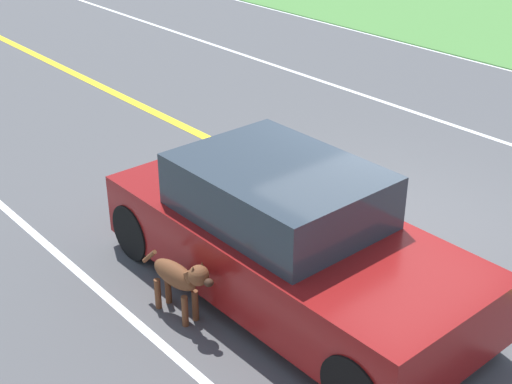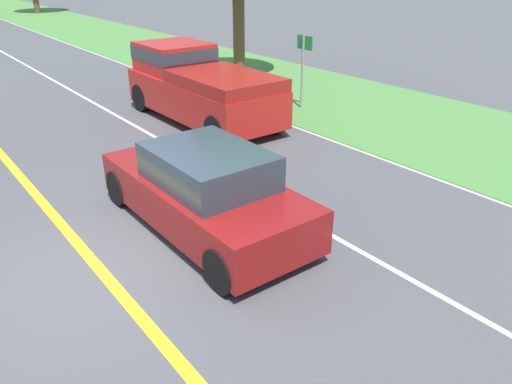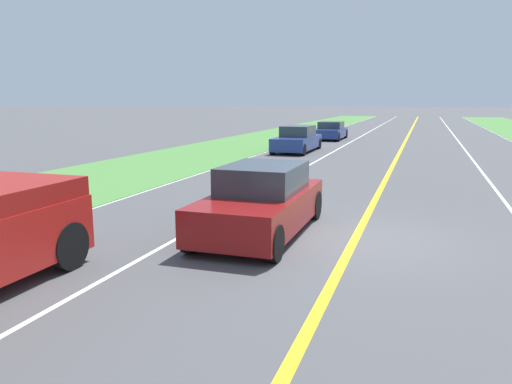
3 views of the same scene
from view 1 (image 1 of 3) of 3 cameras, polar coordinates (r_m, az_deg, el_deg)
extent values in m
plane|color=#4C4C4F|center=(9.20, 10.58, -2.69)|extent=(400.00, 400.00, 0.00)
cube|color=yellow|center=(9.20, 10.58, -2.67)|extent=(0.18, 160.00, 0.01)
cube|color=white|center=(7.22, -7.83, -11.76)|extent=(0.10, 160.00, 0.01)
cube|color=maroon|center=(7.51, 2.60, -4.72)|extent=(1.79, 4.32, 0.72)
cube|color=#2D3842|center=(7.30, 1.78, 0.12)|extent=(1.54, 2.07, 0.57)
cylinder|color=black|center=(8.39, -9.58, -3.07)|extent=(0.22, 0.68, 0.68)
cylinder|color=black|center=(7.28, 16.77, -9.14)|extent=(0.22, 0.68, 0.68)
cylinder|color=black|center=(9.20, -1.08, 0.20)|extent=(0.22, 0.68, 0.68)
ellipsoid|color=brown|center=(7.28, -6.52, -6.58)|extent=(0.25, 0.63, 0.26)
cylinder|color=brown|center=(7.29, -5.71, -9.47)|extent=(0.07, 0.07, 0.35)
cylinder|color=brown|center=(7.56, -7.86, -8.07)|extent=(0.07, 0.07, 0.35)
cylinder|color=brown|center=(7.36, -4.88, -9.02)|extent=(0.07, 0.07, 0.35)
cylinder|color=brown|center=(7.63, -7.05, -7.65)|extent=(0.07, 0.07, 0.35)
cylinder|color=brown|center=(7.06, -5.18, -6.72)|extent=(0.14, 0.18, 0.16)
sphere|color=brown|center=(6.96, -4.61, -6.67)|extent=(0.23, 0.23, 0.21)
ellipsoid|color=#331E14|center=(6.87, -3.80, -7.25)|extent=(0.10, 0.11, 0.08)
cone|color=#55301C|center=(6.89, -5.05, -6.28)|extent=(0.07, 0.07, 0.09)
cone|color=#55301C|center=(6.95, -4.34, -5.91)|extent=(0.07, 0.07, 0.09)
cylinder|color=brown|center=(7.54, -8.52, -5.11)|extent=(0.07, 0.23, 0.23)
camera|label=2|loc=(13.97, -4.44, 26.02)|focal=35.00mm
camera|label=3|loc=(9.43, 79.81, -6.26)|focal=35.00mm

